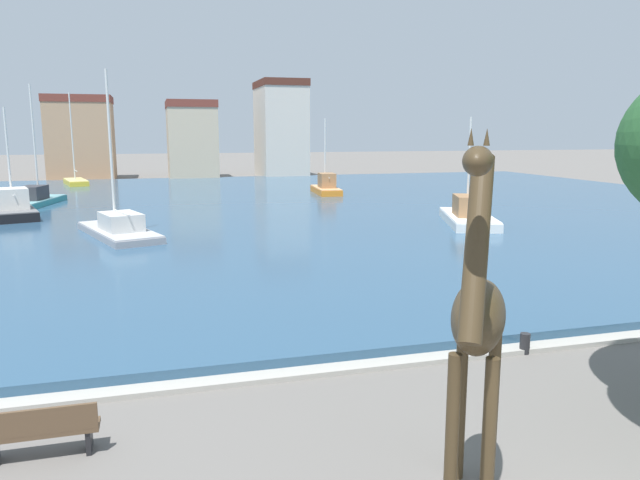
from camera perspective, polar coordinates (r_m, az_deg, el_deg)
harbor_water at (r=40.31m, az=-8.51°, el=2.89°), size 76.61×54.86×0.34m
quay_edge_coping at (r=13.98m, az=6.38°, el=-11.62°), size 76.61×0.50×0.12m
giraffe_statue at (r=8.32m, az=14.75°, el=-7.94°), size 2.07×2.73×5.29m
sailboat_grey at (r=30.73m, az=-18.87°, el=0.81°), size 4.52×8.11×8.14m
sailboat_orange at (r=48.92m, az=0.49°, el=4.85°), size 2.15×6.00×6.34m
sailboat_black at (r=39.43m, az=-27.19°, el=2.45°), size 3.63×6.38×6.66m
sailboat_white at (r=33.89m, az=13.81°, el=2.10°), size 4.50×7.66×6.05m
sailboat_teal at (r=45.82m, az=-25.20°, el=3.40°), size 3.35×7.33×8.43m
sailboat_yellow at (r=61.98m, az=-22.28°, el=5.06°), size 2.92×6.23×8.87m
mooring_bollard at (r=15.38m, az=18.93°, el=-9.30°), size 0.24×0.24×0.50m
park_bench at (r=11.13m, az=-25.09°, el=-16.12°), size 1.80×0.44×0.92m
townhouse_wide_warehouse at (r=72.64m, az=-21.81°, el=9.03°), size 7.04×6.14×9.20m
townhouse_end_terrace at (r=69.65m, az=-12.12°, el=9.28°), size 5.34×7.83×8.65m
townhouse_corner_house at (r=71.24m, az=-3.77°, el=10.47°), size 5.14×8.14×11.08m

